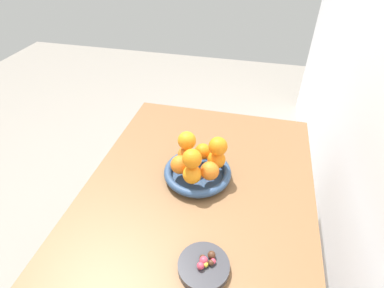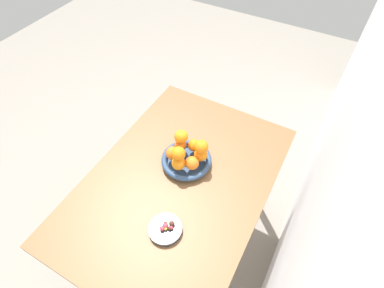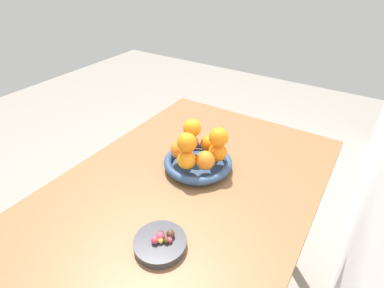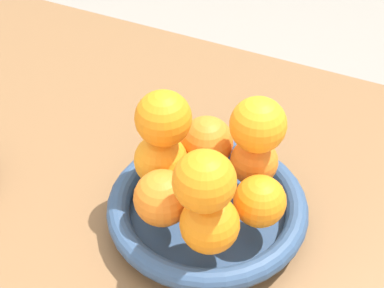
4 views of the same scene
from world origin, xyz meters
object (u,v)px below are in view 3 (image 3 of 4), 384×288
Objects in this scene: dining_table at (185,206)px; orange_3 at (180,150)px; orange_6 at (219,137)px; candy_ball_1 at (160,236)px; orange_7 at (192,128)px; candy_ball_2 at (155,240)px; candy_ball_5 at (167,240)px; orange_4 at (187,160)px; orange_5 at (205,160)px; orange_8 at (187,143)px; orange_0 at (218,152)px; candy_ball_0 at (171,234)px; orange_1 at (209,143)px; candy_ball_3 at (169,240)px; candy_ball_6 at (161,234)px; fruit_bowl at (198,163)px; candy_dish at (160,244)px; candy_ball_4 at (161,240)px; orange_2 at (191,142)px.

orange_3 is at bearing -138.09° from dining_table.
orange_6 is 2.87× the size of candy_ball_1.
candy_ball_2 is at bearing 19.04° from orange_7.
candy_ball_2 is at bearing 23.83° from orange_3.
orange_7 is at bearing -156.90° from candy_ball_5.
orange_6 is 4.01× the size of candy_ball_5.
orange_4 is 0.99× the size of orange_5.
orange_8 is at bearing -160.55° from candy_ball_1.
orange_6 is (-0.05, 0.12, 0.06)m from orange_3.
orange_3 is 2.90× the size of candy_ball_1.
candy_ball_1 is at bearing 4.79° from orange_0.
candy_ball_0 is at bearing 7.99° from orange_0.
orange_8 is (0.12, -0.01, 0.06)m from orange_1.
candy_ball_3 is (-0.01, 0.02, -0.00)m from candy_ball_1.
candy_ball_5 is (0.30, 0.16, -0.04)m from orange_3.
orange_1 is at bearing -176.70° from dining_table.
orange_8 reaches higher than candy_ball_6.
orange_0 is 1.09× the size of orange_1.
dining_table is 17.82× the size of orange_4.
candy_ball_1 reaches higher than dining_table.
candy_ball_2 is (0.24, 0.07, 0.12)m from dining_table.
orange_7 reaches higher than candy_ball_2.
fruit_bowl is 0.08m from orange_3.
orange_7 is at bearing -159.72° from candy_ball_6.
candy_dish is at bearing 20.44° from orange_7.
fruit_bowl is 10.63× the size of candy_ball_1.
candy_dish is 0.30m from orange_5.
orange_4 is 0.99× the size of orange_8.
candy_ball_3 is (0.32, 0.11, 0.01)m from fruit_bowl.
orange_4 reaches higher than candy_ball_1.
candy_ball_1 is (0.35, 0.03, -0.04)m from orange_0.
orange_1 is (-0.39, -0.08, 0.06)m from candy_dish.
dining_table is 56.53× the size of candy_ball_2.
orange_8 is (-0.05, -0.02, 0.22)m from dining_table.
orange_7 is (-0.36, -0.14, 0.12)m from candy_dish.
candy_ball_4 is at bearing 5.26° from orange_6.
orange_7 is (-0.04, -0.05, 0.11)m from fruit_bowl.
orange_8 reaches higher than orange_0.
orange_0 reaches higher than orange_2.
dining_table is 0.25m from candy_ball_0.
orange_5 is 0.30m from candy_ball_5.
orange_5 is 0.30m from candy_ball_1.
orange_8 is at bearing -159.86° from candy_ball_4.
candy_ball_6 is at bearing 25.61° from orange_3.
orange_0 is 0.12m from orange_7.
orange_7 reaches higher than candy_ball_4.
candy_ball_1 reaches higher than fruit_bowl.
orange_5 is 3.99× the size of candy_ball_5.
orange_8 is 2.99× the size of candy_ball_0.
fruit_bowl reaches higher than candy_ball_3.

